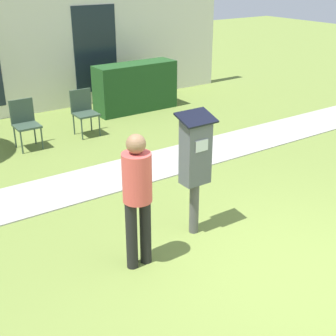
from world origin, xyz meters
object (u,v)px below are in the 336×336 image
(parking_meter, at_px, (195,159))
(outdoor_chair_left, at_px, (25,120))
(person_standing, at_px, (137,192))
(outdoor_chair_middle, at_px, (84,109))

(parking_meter, bearing_deg, outdoor_chair_left, 99.99)
(parking_meter, relative_size, person_standing, 1.01)
(person_standing, xyz_separation_m, outdoor_chair_middle, (1.41, 4.45, -0.40))
(outdoor_chair_left, bearing_deg, person_standing, -87.99)
(parking_meter, height_order, outdoor_chair_left, parking_meter)
(parking_meter, xyz_separation_m, outdoor_chair_middle, (0.47, 4.24, -0.49))
(outdoor_chair_left, distance_m, outdoor_chair_middle, 1.21)
(parking_meter, relative_size, outdoor_chair_middle, 1.77)
(outdoor_chair_left, bearing_deg, outdoor_chair_middle, 7.50)
(parking_meter, xyz_separation_m, person_standing, (-0.94, -0.21, -0.09))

